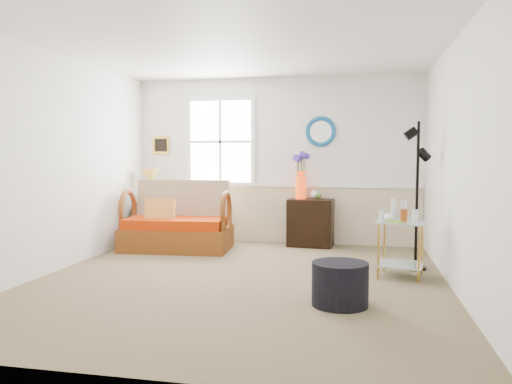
% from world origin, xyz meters
% --- Properties ---
extents(floor, '(4.50, 5.00, 0.01)m').
position_xyz_m(floor, '(0.00, 0.00, 0.00)').
color(floor, '#746850').
rests_on(floor, ground).
extents(ceiling, '(4.50, 5.00, 0.01)m').
position_xyz_m(ceiling, '(0.00, 0.00, 2.60)').
color(ceiling, white).
rests_on(ceiling, walls).
extents(walls, '(4.51, 5.01, 2.60)m').
position_xyz_m(walls, '(0.00, 0.00, 1.30)').
color(walls, white).
rests_on(walls, floor).
extents(wainscot, '(4.46, 0.02, 0.90)m').
position_xyz_m(wainscot, '(0.00, 2.48, 0.45)').
color(wainscot, '#C6B695').
rests_on(wainscot, walls).
extents(chair_rail, '(4.46, 0.04, 0.06)m').
position_xyz_m(chair_rail, '(0.00, 2.47, 0.92)').
color(chair_rail, white).
rests_on(chair_rail, walls).
extents(window, '(1.14, 0.06, 1.44)m').
position_xyz_m(window, '(-0.90, 2.47, 1.60)').
color(window, white).
rests_on(window, walls).
extents(picture, '(0.28, 0.03, 0.28)m').
position_xyz_m(picture, '(-1.92, 2.48, 1.55)').
color(picture, '#B18823').
rests_on(picture, walls).
extents(mirror, '(0.47, 0.07, 0.47)m').
position_xyz_m(mirror, '(0.70, 2.48, 1.75)').
color(mirror, '#1C7EB9').
rests_on(mirror, walls).
extents(loveseat, '(1.60, 0.98, 1.01)m').
position_xyz_m(loveseat, '(-1.32, 1.58, 0.50)').
color(loveseat, brown).
rests_on(loveseat, floor).
extents(throw_pillow, '(0.44, 0.18, 0.43)m').
position_xyz_m(throw_pillow, '(-1.54, 1.47, 0.54)').
color(throw_pillow, orange).
rests_on(throw_pillow, loveseat).
extents(lamp_stand, '(0.45, 0.45, 0.64)m').
position_xyz_m(lamp_stand, '(-1.96, 2.12, 0.32)').
color(lamp_stand, black).
rests_on(lamp_stand, floor).
extents(table_lamp, '(0.30, 0.30, 0.53)m').
position_xyz_m(table_lamp, '(-1.97, 2.15, 0.90)').
color(table_lamp, '#B2852C').
rests_on(table_lamp, lamp_stand).
extents(potted_plant, '(0.37, 0.40, 0.26)m').
position_xyz_m(potted_plant, '(-1.82, 2.07, 0.77)').
color(potted_plant, '#528532').
rests_on(potted_plant, lamp_stand).
extents(cabinet, '(0.70, 0.47, 0.72)m').
position_xyz_m(cabinet, '(0.58, 2.26, 0.36)').
color(cabinet, black).
rests_on(cabinet, floor).
extents(flower_vase, '(0.25, 0.25, 0.70)m').
position_xyz_m(flower_vase, '(0.42, 2.31, 1.07)').
color(flower_vase, '#ED3E0B').
rests_on(flower_vase, cabinet).
extents(side_table, '(0.60, 0.60, 0.65)m').
position_xyz_m(side_table, '(1.76, 0.53, 0.32)').
color(side_table, '#AC842A').
rests_on(side_table, floor).
extents(tabletop_items, '(0.57, 0.57, 0.24)m').
position_xyz_m(tabletop_items, '(1.73, 0.54, 0.77)').
color(tabletop_items, silver).
rests_on(tabletop_items, side_table).
extents(floor_lamp, '(0.28, 0.28, 1.79)m').
position_xyz_m(floor_lamp, '(1.98, 0.97, 0.90)').
color(floor_lamp, black).
rests_on(floor_lamp, floor).
extents(ottoman, '(0.56, 0.56, 0.40)m').
position_xyz_m(ottoman, '(1.13, -0.71, 0.20)').
color(ottoman, black).
rests_on(ottoman, floor).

